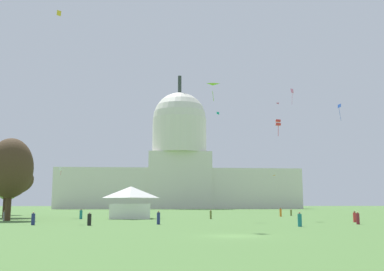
% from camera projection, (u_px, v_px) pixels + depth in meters
% --- Properties ---
extents(ground_plane, '(800.00, 800.00, 0.00)m').
position_uv_depth(ground_plane, '(234.00, 236.00, 36.62)').
color(ground_plane, '#4C7538').
extents(capitol_building, '(116.56, 26.52, 66.02)m').
position_uv_depth(capitol_building, '(179.00, 165.00, 219.43)').
color(capitol_building, silver).
rests_on(capitol_building, ground_plane).
extents(event_tent, '(7.10, 7.25, 5.57)m').
position_uv_depth(event_tent, '(131.00, 202.00, 78.47)').
color(event_tent, white).
rests_on(event_tent, ground_plane).
extents(tree_west_near, '(7.58, 7.88, 10.86)m').
position_uv_depth(tree_west_near, '(8.00, 183.00, 101.50)').
color(tree_west_near, '#42301E').
rests_on(tree_west_near, ground_plane).
extents(tree_west_mid, '(8.99, 9.10, 12.68)m').
position_uv_depth(tree_west_mid, '(11.00, 168.00, 69.38)').
color(tree_west_mid, '#42301E').
rests_on(tree_west_mid, ground_plane).
extents(tree_west_far, '(9.73, 9.90, 10.13)m').
position_uv_depth(tree_west_far, '(6.00, 179.00, 81.87)').
color(tree_west_far, '#42301E').
rests_on(tree_west_far, ground_plane).
extents(person_olive_mid_center, '(0.43, 0.43, 1.46)m').
position_uv_depth(person_olive_mid_center, '(291.00, 213.00, 95.54)').
color(person_olive_mid_center, olive).
rests_on(person_olive_mid_center, ground_plane).
extents(person_red_near_tree_east, '(0.47, 0.47, 1.59)m').
position_uv_depth(person_red_near_tree_east, '(355.00, 217.00, 63.21)').
color(person_red_near_tree_east, red).
rests_on(person_red_near_tree_east, ground_plane).
extents(person_black_front_right, '(0.64, 0.64, 1.60)m').
position_uv_depth(person_black_front_right, '(89.00, 219.00, 53.92)').
color(person_black_front_right, black).
rests_on(person_black_front_right, ground_plane).
extents(person_orange_near_tent, '(0.58, 0.58, 1.77)m').
position_uv_depth(person_orange_near_tent, '(281.00, 213.00, 89.78)').
color(person_orange_near_tent, orange).
rests_on(person_orange_near_tent, ground_plane).
extents(person_maroon_back_left, '(0.51, 0.51, 1.61)m').
position_uv_depth(person_maroon_back_left, '(358.00, 219.00, 56.89)').
color(person_maroon_back_left, maroon).
rests_on(person_maroon_back_left, ground_plane).
extents(person_navy_back_center, '(0.58, 0.58, 1.69)m').
position_uv_depth(person_navy_back_center, '(158.00, 218.00, 56.79)').
color(person_navy_back_center, navy).
rests_on(person_navy_back_center, ground_plane).
extents(person_teal_near_tree_west, '(0.61, 0.61, 1.69)m').
position_uv_depth(person_teal_near_tree_west, '(81.00, 214.00, 76.18)').
color(person_teal_near_tree_west, '#1E757A').
rests_on(person_teal_near_tree_west, ground_plane).
extents(person_grey_aisle_center, '(0.57, 0.57, 1.60)m').
position_uv_depth(person_grey_aisle_center, '(4.00, 216.00, 68.59)').
color(person_grey_aisle_center, gray).
rests_on(person_grey_aisle_center, ground_plane).
extents(person_navy_back_right, '(0.53, 0.53, 1.62)m').
position_uv_depth(person_navy_back_right, '(33.00, 219.00, 55.13)').
color(person_navy_back_right, navy).
rests_on(person_navy_back_right, ground_plane).
extents(person_teal_deep_crowd, '(0.58, 0.58, 1.67)m').
position_uv_depth(person_teal_deep_crowd, '(300.00, 220.00, 51.33)').
color(person_teal_deep_crowd, '#1E757A').
rests_on(person_teal_deep_crowd, ground_plane).
extents(person_olive_lawn_far_left, '(0.47, 0.47, 1.58)m').
position_uv_depth(person_olive_lawn_far_left, '(211.00, 215.00, 76.21)').
color(person_olive_lawn_far_left, olive).
rests_on(person_olive_lawn_far_left, ground_plane).
extents(kite_lime_mid, '(1.70, 0.72, 2.59)m').
position_uv_depth(kite_lime_mid, '(213.00, 88.00, 74.67)').
color(kite_lime_mid, '#8CD133').
extents(kite_pink_mid, '(0.87, 0.78, 4.49)m').
position_uv_depth(kite_pink_mid, '(292.00, 92.00, 120.34)').
color(kite_pink_mid, pink).
extents(kite_magenta_mid, '(1.17, 1.35, 0.22)m').
position_uv_depth(kite_magenta_mid, '(279.00, 104.00, 99.17)').
color(kite_magenta_mid, '#D1339E').
extents(kite_turquoise_high, '(1.18, 1.13, 1.08)m').
position_uv_depth(kite_turquoise_high, '(218.00, 113.00, 174.09)').
color(kite_turquoise_high, teal).
extents(kite_white_low, '(1.00, 0.96, 2.59)m').
position_uv_depth(kite_white_low, '(60.00, 169.00, 150.30)').
color(kite_white_low, white).
extents(kite_blue_mid, '(0.50, 1.06, 3.93)m').
position_uv_depth(kite_blue_mid, '(339.00, 108.00, 103.93)').
color(kite_blue_mid, blue).
extents(kite_gold_mid, '(0.66, 0.93, 0.96)m').
position_uv_depth(kite_gold_mid, '(59.00, 13.00, 76.40)').
color(kite_gold_mid, gold).
extents(kite_red_low, '(0.91, 0.89, 2.77)m').
position_uv_depth(kite_red_low, '(278.00, 123.00, 73.30)').
color(kite_red_low, red).
extents(kite_orange_low, '(0.92, 1.38, 0.25)m').
position_uv_depth(kite_orange_low, '(273.00, 176.00, 154.01)').
color(kite_orange_low, orange).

